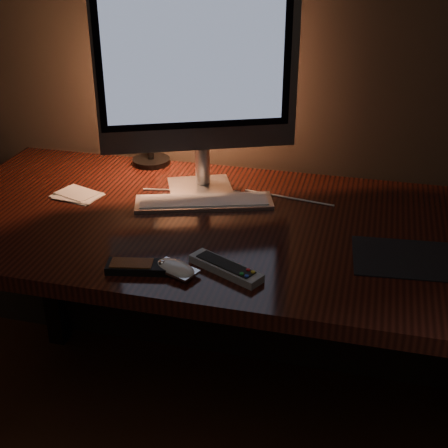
% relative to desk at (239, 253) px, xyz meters
% --- Properties ---
extents(desk, '(1.60, 0.75, 0.75)m').
position_rel_desk_xyz_m(desk, '(0.00, 0.00, 0.00)').
color(desk, black).
rests_on(desk, ground).
extents(monitor, '(0.50, 0.24, 0.56)m').
position_rel_desk_xyz_m(monitor, '(-0.14, 0.11, 0.46)').
color(monitor, silver).
rests_on(monitor, desk).
extents(keyboard, '(0.38, 0.21, 0.01)m').
position_rel_desk_xyz_m(keyboard, '(-0.10, 0.02, 0.14)').
color(keyboard, silver).
rests_on(keyboard, desk).
extents(mousepad, '(0.24, 0.20, 0.00)m').
position_rel_desk_xyz_m(mousepad, '(0.42, -0.16, 0.13)').
color(mousepad, black).
rests_on(mousepad, desk).
extents(mouse, '(0.11, 0.09, 0.02)m').
position_rel_desk_xyz_m(mouse, '(-0.07, -0.34, 0.14)').
color(mouse, white).
rests_on(mouse, desk).
extents(media_remote, '(0.15, 0.08, 0.03)m').
position_rel_desk_xyz_m(media_remote, '(-0.15, -0.35, 0.14)').
color(media_remote, black).
rests_on(media_remote, desk).
extents(tv_remote, '(0.18, 0.12, 0.02)m').
position_rel_desk_xyz_m(tv_remote, '(0.04, -0.31, 0.14)').
color(tv_remote, '#95979A').
rests_on(tv_remote, desk).
extents(papers, '(0.15, 0.12, 0.01)m').
position_rel_desk_xyz_m(papers, '(-0.46, -0.02, 0.13)').
color(papers, white).
rests_on(papers, desk).
extents(desk_lamp, '(0.19, 0.20, 0.40)m').
position_rel_desk_xyz_m(desk_lamp, '(-0.32, 0.23, 0.40)').
color(desk_lamp, black).
rests_on(desk_lamp, desk).
extents(cable, '(0.53, 0.02, 0.00)m').
position_rel_desk_xyz_m(cable, '(-0.02, 0.09, 0.13)').
color(cable, white).
rests_on(cable, desk).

